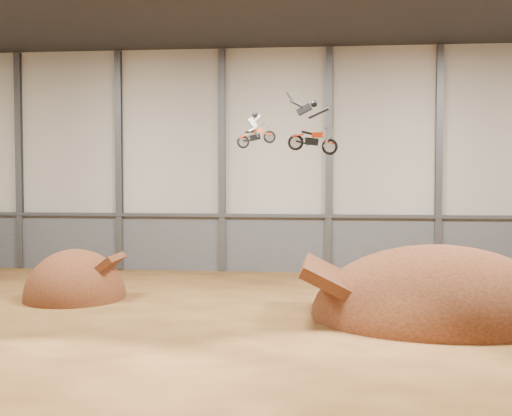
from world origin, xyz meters
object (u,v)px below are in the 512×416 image
(takeoff_ramp, at_px, (75,298))
(landing_ramp, at_px, (438,318))
(fmx_rider_a, at_px, (258,128))
(fmx_rider_b, at_px, (312,124))

(takeoff_ramp, height_order, landing_ramp, landing_ramp)
(fmx_rider_a, xyz_separation_m, fmx_rider_b, (2.75, -2.96, -0.02))
(fmx_rider_a, bearing_deg, fmx_rider_b, -62.81)
(takeoff_ramp, height_order, fmx_rider_b, fmx_rider_b)
(takeoff_ramp, relative_size, fmx_rider_b, 1.90)
(takeoff_ramp, height_order, fmx_rider_a, fmx_rider_a)
(landing_ramp, xyz_separation_m, fmx_rider_b, (-5.51, 0.77, 8.45))
(takeoff_ramp, distance_m, landing_ramp, 17.53)
(landing_ramp, xyz_separation_m, fmx_rider_a, (-8.25, 3.73, 8.47))
(takeoff_ramp, distance_m, fmx_rider_a, 12.43)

